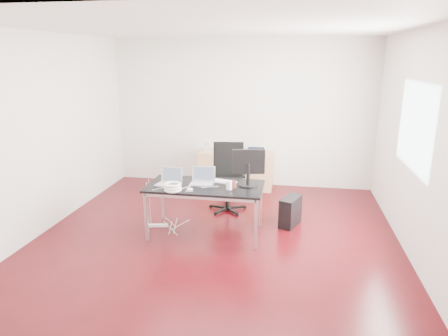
% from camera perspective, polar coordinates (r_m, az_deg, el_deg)
% --- Properties ---
extents(room_shell, '(5.00, 5.00, 5.00)m').
position_cam_1_polar(room_shell, '(5.29, -0.64, 4.19)').
color(room_shell, '#36060A').
rests_on(room_shell, ground).
extents(desk, '(1.60, 0.80, 0.73)m').
position_cam_1_polar(desk, '(5.57, -2.72, -2.99)').
color(desk, black).
rests_on(desk, ground).
extents(office_chair, '(0.52, 0.54, 1.08)m').
position_cam_1_polar(office_chair, '(6.53, 0.54, -0.82)').
color(office_chair, black).
rests_on(office_chair, ground).
extents(filing_cabinet_left, '(0.50, 0.50, 0.70)m').
position_cam_1_polar(filing_cabinet_left, '(7.77, -1.67, -0.09)').
color(filing_cabinet_left, tan).
rests_on(filing_cabinet_left, ground).
extents(filing_cabinet_right, '(0.50, 0.50, 0.70)m').
position_cam_1_polar(filing_cabinet_right, '(7.64, 5.06, -0.42)').
color(filing_cabinet_right, tan).
rests_on(filing_cabinet_right, ground).
extents(pc_tower, '(0.35, 0.49, 0.44)m').
position_cam_1_polar(pc_tower, '(6.09, 9.46, -6.11)').
color(pc_tower, black).
rests_on(pc_tower, ground).
extents(wastebasket, '(0.29, 0.29, 0.28)m').
position_cam_1_polar(wastebasket, '(7.46, 0.62, -2.44)').
color(wastebasket, black).
rests_on(wastebasket, ground).
extents(power_strip, '(0.31, 0.12, 0.04)m').
position_cam_1_polar(power_strip, '(6.11, -9.46, -8.09)').
color(power_strip, white).
rests_on(power_strip, ground).
extents(laptop_left, '(0.37, 0.31, 0.23)m').
position_cam_1_polar(laptop_left, '(5.61, -7.81, -1.79)').
color(laptop_left, silver).
rests_on(laptop_left, desk).
extents(laptop_right, '(0.33, 0.26, 0.23)m').
position_cam_1_polar(laptop_right, '(5.61, -3.09, -1.69)').
color(laptop_right, silver).
rests_on(laptop_right, desk).
extents(monitor, '(0.45, 0.26, 0.51)m').
position_cam_1_polar(monitor, '(5.47, 3.50, 0.33)').
color(monitor, black).
rests_on(monitor, desk).
extents(keyboard, '(0.46, 0.25, 0.02)m').
position_cam_1_polar(keyboard, '(5.68, -0.40, -1.92)').
color(keyboard, white).
rests_on(keyboard, desk).
extents(cup_white, '(0.09, 0.09, 0.12)m').
position_cam_1_polar(cup_white, '(5.35, 0.72, -2.47)').
color(cup_white, white).
rests_on(cup_white, desk).
extents(cup_brown, '(0.10, 0.10, 0.10)m').
position_cam_1_polar(cup_brown, '(5.43, 1.35, -2.33)').
color(cup_brown, '#59261E').
rests_on(cup_brown, desk).
extents(cable_coil, '(0.24, 0.24, 0.11)m').
position_cam_1_polar(cable_coil, '(5.34, -7.32, -2.72)').
color(cable_coil, white).
rests_on(cable_coil, desk).
extents(power_adapter, '(0.09, 0.09, 0.03)m').
position_cam_1_polar(power_adapter, '(5.33, -4.87, -3.11)').
color(power_adapter, white).
rests_on(power_adapter, desk).
extents(speaker, '(0.10, 0.09, 0.18)m').
position_cam_1_polar(speaker, '(7.63, -2.51, 3.01)').
color(speaker, '#9E9E9E').
rests_on(speaker, filing_cabinet_left).
extents(navy_garment, '(0.30, 0.25, 0.09)m').
position_cam_1_polar(navy_garment, '(7.55, 4.58, 2.49)').
color(navy_garment, black).
rests_on(navy_garment, filing_cabinet_right).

